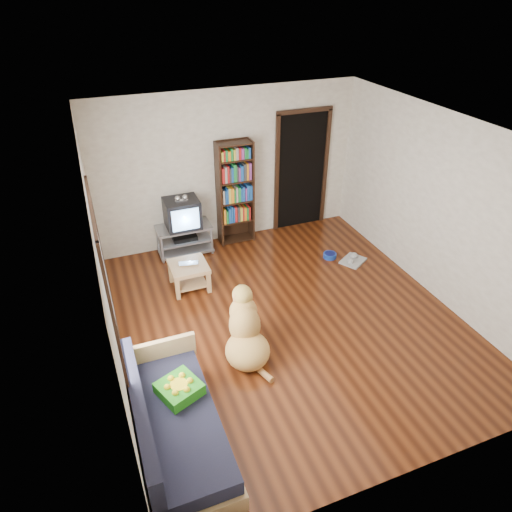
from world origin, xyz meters
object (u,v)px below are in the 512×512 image
object	(u,v)px
laptop	(189,265)
grey_rag	(353,261)
crt_tv	(182,213)
bookshelf	(235,188)
tv_stand	(184,238)
sofa	(175,426)
dog	(246,333)
coffee_table	(189,271)
green_cushion	(179,389)
dog_bowl	(330,255)

from	to	relation	value
laptop	grey_rag	xyz separation A→B (m)	(2.70, -0.25, -0.40)
crt_tv	bookshelf	size ratio (longest dim) A/B	0.32
tv_stand	sofa	world-z (taller)	sofa
dog	coffee_table	bearing A→B (deg)	100.73
laptop	sofa	distance (m)	2.71
grey_rag	sofa	size ratio (longest dim) A/B	0.22
dog	bookshelf	bearing A→B (deg)	73.42
crt_tv	dog	world-z (taller)	crt_tv
grey_rag	sofa	bearing A→B (deg)	-146.27
grey_rag	bookshelf	world-z (taller)	bookshelf
sofa	coffee_table	bearing A→B (deg)	73.04
green_cushion	sofa	xyz separation A→B (m)	(-0.12, -0.25, -0.22)
tv_stand	coffee_table	bearing A→B (deg)	-99.88
tv_stand	dog	size ratio (longest dim) A/B	0.83
green_cushion	dog_bowl	bearing A→B (deg)	14.93
tv_stand	coffee_table	distance (m)	1.03
bookshelf	dog	bearing A→B (deg)	-106.58
dog_bowl	dog	distance (m)	2.65
tv_stand	bookshelf	size ratio (longest dim) A/B	0.50
green_cushion	coffee_table	distance (m)	2.46
laptop	bookshelf	distance (m)	1.71
grey_rag	tv_stand	xyz separation A→B (m)	(-2.52, 1.30, 0.25)
coffee_table	dog	size ratio (longest dim) A/B	0.51
dog	sofa	bearing A→B (deg)	-138.53
grey_rag	tv_stand	world-z (taller)	tv_stand
dog_bowl	green_cushion	bearing A→B (deg)	-142.79
grey_rag	laptop	bearing A→B (deg)	174.70
coffee_table	crt_tv	bearing A→B (deg)	80.32
grey_rag	tv_stand	bearing A→B (deg)	152.72
grey_rag	crt_tv	size ratio (longest dim) A/B	0.69
laptop	crt_tv	size ratio (longest dim) A/B	0.49
green_cushion	laptop	distance (m)	2.43
laptop	coffee_table	world-z (taller)	laptop
tv_stand	coffee_table	xyz separation A→B (m)	(-0.18, -1.02, 0.01)
grey_rag	bookshelf	xyz separation A→B (m)	(-1.57, 1.39, 0.99)
laptop	dog	xyz separation A→B (m)	(0.31, -1.60, -0.09)
grey_rag	sofa	xyz separation A→B (m)	(-3.49, -2.33, 0.25)
tv_stand	dog	world-z (taller)	dog
coffee_table	dog	bearing A→B (deg)	-79.27
tv_stand	dog	distance (m)	2.66
crt_tv	laptop	bearing A→B (deg)	-99.41
dog	dog_bowl	bearing A→B (deg)	37.56
sofa	dog_bowl	bearing A→B (deg)	38.96
laptop	green_cushion	bearing A→B (deg)	-94.06
dog_bowl	grey_rag	size ratio (longest dim) A/B	0.55
sofa	grey_rag	bearing A→B (deg)	33.73
coffee_table	sofa	bearing A→B (deg)	-106.96
green_cushion	laptop	xyz separation A→B (m)	(0.67, 2.33, -0.07)
laptop	tv_stand	xyz separation A→B (m)	(0.18, 1.05, -0.14)
grey_rag	coffee_table	world-z (taller)	coffee_table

